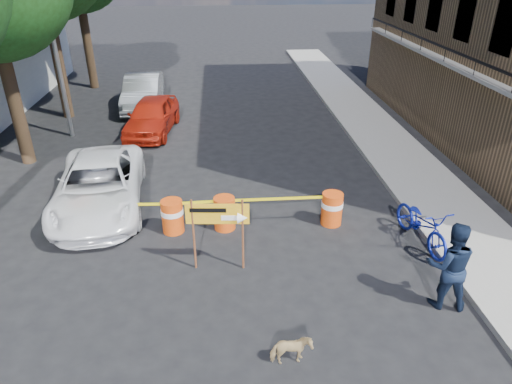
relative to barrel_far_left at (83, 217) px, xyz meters
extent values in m
plane|color=black|center=(3.70, -2.16, -0.47)|extent=(120.00, 120.00, 0.00)
cube|color=gray|center=(9.90, 3.84, -0.40)|extent=(2.40, 40.00, 0.15)
cylinder|color=#332316|center=(-3.10, 4.84, 1.91)|extent=(0.44, 0.44, 4.76)
cylinder|color=#332316|center=(-3.10, 9.84, 2.19)|extent=(0.44, 0.44, 5.32)
cylinder|color=#332316|center=(-3.10, 14.84, 1.99)|extent=(0.44, 0.44, 4.93)
cylinder|color=gray|center=(-2.30, 7.34, 3.53)|extent=(0.16, 0.16, 8.00)
cylinder|color=#CB450B|center=(0.00, 0.00, -0.02)|extent=(0.56, 0.56, 0.90)
cylinder|color=white|center=(0.00, 0.00, 0.13)|extent=(0.58, 0.58, 0.14)
cylinder|color=#CB450B|center=(2.29, -0.12, -0.02)|extent=(0.56, 0.56, 0.90)
cylinder|color=white|center=(2.29, -0.12, 0.13)|extent=(0.58, 0.58, 0.14)
cylinder|color=#CB450B|center=(3.64, -0.07, -0.02)|extent=(0.56, 0.56, 0.90)
cylinder|color=white|center=(3.64, -0.07, 0.13)|extent=(0.58, 0.58, 0.14)
cylinder|color=#CB450B|center=(6.50, -0.08, -0.02)|extent=(0.56, 0.56, 0.90)
cylinder|color=white|center=(6.50, -0.08, 0.13)|extent=(0.58, 0.58, 0.14)
cylinder|color=#592D19|center=(2.92, -1.75, 0.43)|extent=(0.05, 0.05, 1.80)
cylinder|color=#592D19|center=(4.02, -1.85, 0.43)|extent=(0.05, 0.05, 1.80)
cube|color=orange|center=(3.47, -1.80, 0.98)|extent=(1.40, 0.15, 0.50)
cube|color=white|center=(3.75, -1.85, 0.89)|extent=(0.40, 0.05, 0.12)
cone|color=white|center=(4.02, -1.87, 0.89)|extent=(0.24, 0.28, 0.26)
cube|color=black|center=(3.27, -1.80, 1.08)|extent=(0.80, 0.08, 0.10)
imported|color=black|center=(8.07, -3.41, 0.50)|extent=(1.09, 0.94, 1.94)
imported|color=#13219D|center=(8.50, -1.19, 0.60)|extent=(0.94, 1.24, 2.15)
imported|color=tan|center=(4.70, -4.70, -0.17)|extent=(0.75, 0.40, 0.61)
imported|color=white|center=(0.15, 1.34, 0.23)|extent=(2.81, 5.22, 1.39)
imported|color=#A11C0D|center=(0.90, 7.51, 0.23)|extent=(2.17, 4.27, 1.40)
imported|color=#A7AAAE|center=(0.09, 10.94, 0.28)|extent=(1.70, 4.57, 1.49)
camera|label=1|loc=(3.60, -10.42, 6.04)|focal=32.00mm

